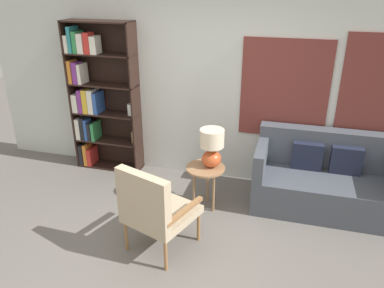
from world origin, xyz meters
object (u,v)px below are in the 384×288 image
at_px(bookshelf, 95,98).
at_px(couch, 324,180).
at_px(armchair, 154,207).
at_px(side_table, 205,172).
at_px(table_lamp, 212,146).

distance_m(bookshelf, couch, 3.24).
xyz_separation_m(armchair, side_table, (0.29, 0.95, -0.06)).
height_order(armchair, table_lamp, table_lamp).
bearing_deg(table_lamp, side_table, -147.00).
distance_m(armchair, table_lamp, 1.09).
relative_size(couch, side_table, 3.02).
bearing_deg(armchair, bookshelf, 132.11).
bearing_deg(couch, table_lamp, -163.73).
height_order(bookshelf, couch, bookshelf).
xyz_separation_m(armchair, table_lamp, (0.36, 0.99, 0.27)).
bearing_deg(table_lamp, couch, 16.27).
bearing_deg(couch, armchair, -140.66).
relative_size(couch, table_lamp, 3.51).
xyz_separation_m(couch, side_table, (-1.38, -0.43, 0.13)).
bearing_deg(bookshelf, couch, -4.51).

